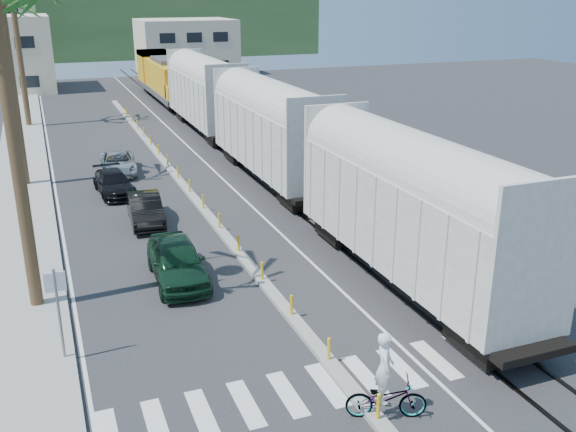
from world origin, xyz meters
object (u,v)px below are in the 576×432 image
object	(u,v)px
car_second	(145,209)
cyclist	(386,391)
street_sign	(58,302)
car_lead	(177,261)

from	to	relation	value
car_second	cyclist	bearing A→B (deg)	-75.88
street_sign	cyclist	size ratio (longest dim) A/B	1.16
car_lead	cyclist	size ratio (longest dim) A/B	1.85
car_lead	cyclist	world-z (taller)	cyclist
street_sign	car_second	xyz separation A→B (m)	(4.32, 11.33, -1.28)
car_second	cyclist	world-z (taller)	cyclist
car_lead	car_second	xyz separation A→B (m)	(-0.05, 6.97, -0.11)
car_second	street_sign	bearing A→B (deg)	-107.55
street_sign	car_second	size ratio (longest dim) A/B	0.70
car_second	car_lead	bearing A→B (deg)	-86.26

